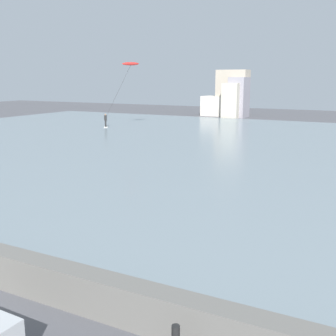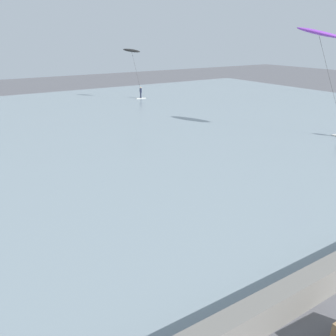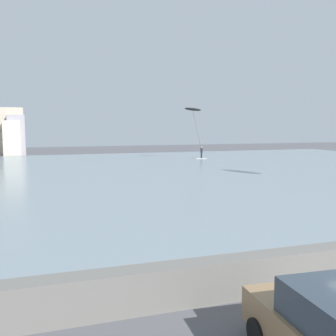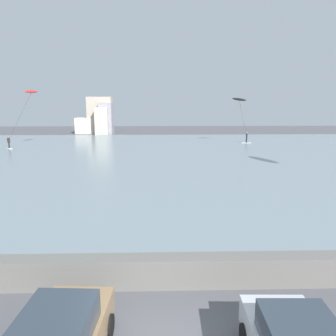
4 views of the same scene
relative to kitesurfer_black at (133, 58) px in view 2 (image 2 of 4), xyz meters
The scene contains 3 objects.
water_bay 18.19m from the kitesurfer_black, 134.77° to the right, with size 84.00×52.00×0.10m, color gray.
kitesurfer_black is the anchor object (origin of this frame).
kitesurfer_purple 25.63m from the kitesurfer_black, 79.61° to the right, with size 3.28×5.09×9.27m.
Camera 2 is at (-11.14, -2.33, 8.52)m, focal length 37.90 mm.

